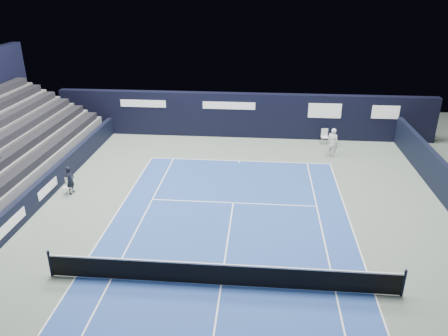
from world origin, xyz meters
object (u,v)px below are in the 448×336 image
at_px(folding_chair_back_a, 325,135).
at_px(folding_chair_back_b, 332,139).
at_px(line_judge_chair, 68,185).
at_px(tennis_player, 333,142).
at_px(tennis_net, 221,274).

relative_size(folding_chair_back_a, folding_chair_back_b, 1.22).
xyz_separation_m(folding_chair_back_a, line_judge_chair, (-14.16, -8.80, -0.11)).
relative_size(folding_chair_back_a, tennis_player, 0.57).
bearing_deg(folding_chair_back_b, line_judge_chair, -167.10).
xyz_separation_m(folding_chair_back_b, tennis_player, (-0.27, -1.87, 0.43)).
distance_m(line_judge_chair, tennis_net, 10.90).
bearing_deg(line_judge_chair, folding_chair_back_b, 38.95).
height_order(folding_chair_back_b, tennis_net, tennis_net).
distance_m(folding_chair_back_b, line_judge_chair, 16.87).
distance_m(folding_chair_back_a, folding_chair_back_b, 0.60).
bearing_deg(folding_chair_back_b, tennis_net, -128.76).
height_order(folding_chair_back_b, tennis_player, tennis_player).
bearing_deg(folding_chair_back_b, tennis_player, -115.28).
xyz_separation_m(folding_chair_back_a, folding_chair_back_b, (0.46, -0.37, -0.10)).
bearing_deg(folding_chair_back_a, folding_chair_back_b, -48.46).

